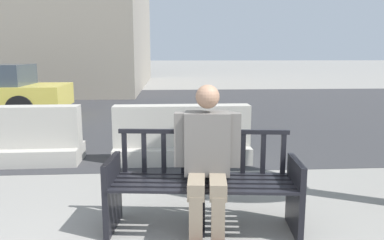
{
  "coord_description": "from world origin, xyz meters",
  "views": [
    {
      "loc": [
        0.37,
        -2.17,
        1.57
      ],
      "look_at": [
        0.68,
        2.5,
        0.75
      ],
      "focal_mm": 35.0,
      "sensor_mm": 36.0,
      "label": 1
    }
  ],
  "objects_px": {
    "jersey_barrier_centre": "(182,139)",
    "seated_person": "(207,157)",
    "street_bench": "(203,187)",
    "jersey_barrier_left": "(10,140)"
  },
  "relations": [
    {
      "from": "jersey_barrier_centre",
      "to": "seated_person",
      "type": "bearing_deg",
      "value": -86.66
    },
    {
      "from": "seated_person",
      "to": "jersey_barrier_centre",
      "type": "xyz_separation_m",
      "value": [
        -0.13,
        2.28,
        -0.35
      ]
    },
    {
      "from": "street_bench",
      "to": "seated_person",
      "type": "bearing_deg",
      "value": -63.47
    },
    {
      "from": "street_bench",
      "to": "jersey_barrier_left",
      "type": "xyz_separation_m",
      "value": [
        -2.6,
        2.27,
        -0.06
      ]
    },
    {
      "from": "jersey_barrier_left",
      "to": "seated_person",
      "type": "bearing_deg",
      "value": -41.52
    },
    {
      "from": "jersey_barrier_centre",
      "to": "jersey_barrier_left",
      "type": "bearing_deg",
      "value": 178.92
    },
    {
      "from": "street_bench",
      "to": "jersey_barrier_centre",
      "type": "relative_size",
      "value": 0.87
    },
    {
      "from": "seated_person",
      "to": "jersey_barrier_centre",
      "type": "bearing_deg",
      "value": 93.34
    },
    {
      "from": "street_bench",
      "to": "jersey_barrier_centre",
      "type": "height_order",
      "value": "street_bench"
    },
    {
      "from": "street_bench",
      "to": "jersey_barrier_centre",
      "type": "distance_m",
      "value": 2.23
    }
  ]
}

